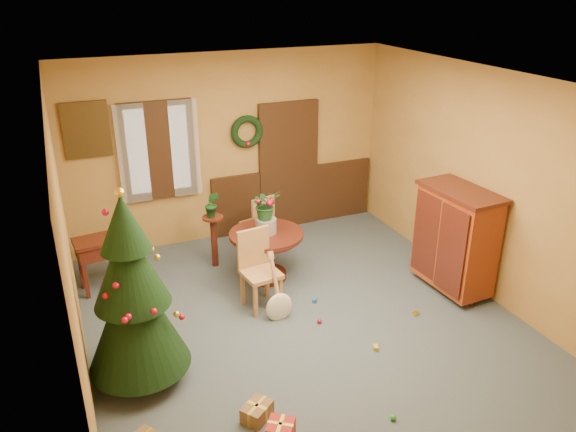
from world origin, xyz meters
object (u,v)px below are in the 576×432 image
christmas_tree (133,295)px  dining_table (266,246)px  writing_desk (108,249)px  chair_near (258,266)px  sideboard (456,237)px

christmas_tree → dining_table: bearing=37.1°
writing_desk → christmas_tree: bearing=-88.3°
dining_table → writing_desk: bearing=163.6°
chair_near → christmas_tree: christmas_tree is taller
christmas_tree → sideboard: bearing=3.5°
chair_near → writing_desk: size_ratio=1.15×
chair_near → sideboard: bearing=-14.5°
sideboard → dining_table: bearing=150.6°
dining_table → chair_near: (-0.33, -0.58, 0.06)m
chair_near → christmas_tree: bearing=-151.0°
chair_near → christmas_tree: (-1.63, -0.90, 0.47)m
chair_near → sideboard: sideboard is taller
christmas_tree → sideboard: (4.13, 0.25, -0.25)m
christmas_tree → sideboard: christmas_tree is taller
dining_table → christmas_tree: (-1.96, -1.48, 0.53)m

